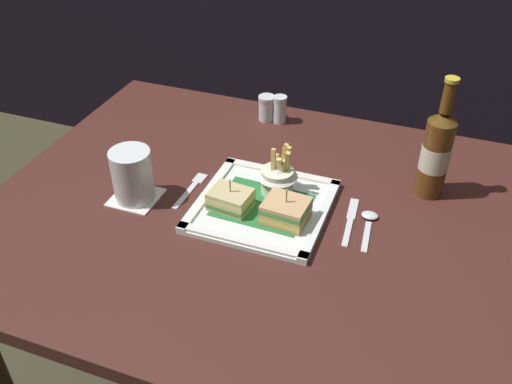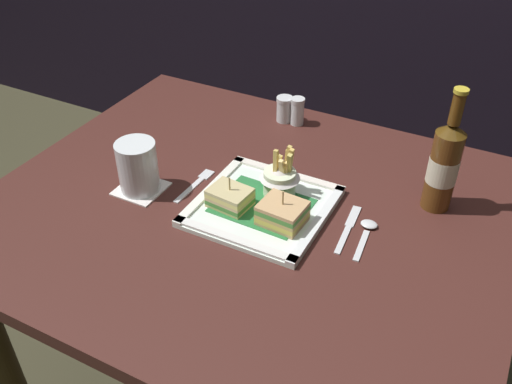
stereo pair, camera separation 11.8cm
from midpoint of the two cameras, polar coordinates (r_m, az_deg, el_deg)
The scene contains 13 objects.
dining_table at distance 1.31m, azimuth -3.27°, elevation -6.79°, with size 1.11×0.92×0.77m.
square_plate at distance 1.20m, azimuth -2.10°, elevation -1.51°, with size 0.27×0.27×0.02m.
sandwich_half_left at distance 1.18m, azimuth -5.47°, elevation -0.87°, with size 0.09×0.07×0.07m.
sandwich_half_right at distance 1.14m, azimuth 0.09°, elevation -2.06°, with size 0.09×0.08×0.08m.
fries_cup at distance 1.20m, azimuth -0.57°, elevation 1.53°, with size 0.09×0.09×0.11m.
beer_bottle at distance 1.23m, azimuth 15.20°, elevation 3.82°, with size 0.06×0.06×0.27m.
drink_coaster at distance 1.27m, azimuth -14.70°, elevation -0.64°, with size 0.10×0.10×0.00m, color white.
water_glass at distance 1.24m, azimuth -15.07°, elevation 1.31°, with size 0.09×0.09×0.12m.
fork at distance 1.27m, azimuth -9.22°, elevation 0.29°, with size 0.03×0.14×0.00m.
knife at distance 1.18m, azimuth 6.74°, elevation -2.89°, with size 0.03×0.16×0.00m.
spoon at distance 1.17m, azimuth 8.57°, elevation -3.00°, with size 0.04×0.13×0.01m.
salt_shaker at distance 1.51m, azimuth -1.17°, elevation 8.31°, with size 0.04×0.04×0.07m.
pepper_shaker at distance 1.50m, azimuth 0.16°, elevation 8.16°, with size 0.04×0.04×0.07m.
Camera 1 is at (0.35, -0.89, 1.51)m, focal length 39.47 mm.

